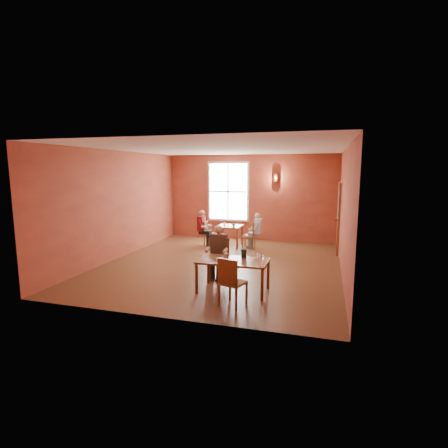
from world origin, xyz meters
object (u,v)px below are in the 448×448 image
(chair_diner_white, at_px, (249,235))
(diner_maroon, at_px, (210,228))
(main_table, at_px, (233,276))
(chair_empty, at_px, (233,282))
(chair_diner_maroon, at_px, (211,233))
(second_table, at_px, (229,236))
(chair_diner_main, at_px, (219,261))
(diner_main, at_px, (219,255))
(diner_white, at_px, (250,231))

(chair_diner_white, relative_size, diner_maroon, 0.72)
(main_table, distance_m, chair_empty, 0.78)
(chair_diner_maroon, bearing_deg, chair_empty, 23.00)
(second_table, height_order, chair_diner_white, chair_diner_white)
(chair_empty, bearing_deg, second_table, 123.59)
(chair_diner_main, height_order, chair_diner_maroon, chair_diner_main)
(diner_main, bearing_deg, diner_white, -89.37)
(main_table, distance_m, second_table, 4.29)
(chair_empty, xyz_separation_m, diner_white, (-0.73, 4.85, 0.08))
(diner_main, xyz_separation_m, chair_diner_white, (-0.07, 3.49, -0.18))
(chair_diner_maroon, height_order, diner_maroon, diner_maroon)
(diner_maroon, bearing_deg, chair_diner_white, 90.00)
(main_table, relative_size, chair_empty, 1.54)
(chair_empty, distance_m, diner_maroon, 5.29)
(diner_white, bearing_deg, chair_empty, -171.45)
(chair_diner_white, relative_size, chair_diner_maroon, 1.01)
(chair_diner_maroon, bearing_deg, diner_white, 90.00)
(chair_diner_main, height_order, diner_main, diner_main)
(main_table, relative_size, diner_white, 1.31)
(chair_diner_maroon, bearing_deg, second_table, 90.00)
(second_table, height_order, chair_diner_maroon, chair_diner_maroon)
(chair_diner_white, distance_m, chair_diner_maroon, 1.30)
(diner_main, distance_m, chair_empty, 1.53)
(chair_diner_white, bearing_deg, diner_maroon, 90.00)
(chair_diner_main, relative_size, diner_main, 0.73)
(diner_main, relative_size, diner_maroon, 1.05)
(chair_empty, height_order, diner_white, diner_white)
(chair_diner_main, relative_size, diner_white, 0.79)
(main_table, bearing_deg, chair_diner_maroon, 114.42)
(chair_diner_main, distance_m, chair_diner_white, 3.46)
(second_table, bearing_deg, chair_diner_main, -78.29)
(chair_empty, bearing_deg, chair_diner_main, 133.85)
(second_table, bearing_deg, main_table, -73.50)
(chair_empty, height_order, chair_diner_white, chair_empty)
(diner_white, bearing_deg, second_table, 90.00)
(chair_diner_main, xyz_separation_m, diner_maroon, (-1.40, 3.46, 0.13))
(diner_white, bearing_deg, main_table, -172.55)
(main_table, bearing_deg, chair_diner_main, 127.57)
(chair_empty, relative_size, diner_maroon, 0.82)
(second_table, xyz_separation_m, diner_white, (0.68, 0.00, 0.20))
(second_table, xyz_separation_m, diner_maroon, (-0.68, 0.00, 0.22))
(diner_main, height_order, diner_maroon, diner_main)
(main_table, height_order, chair_diner_main, chair_diner_main)
(diner_maroon, bearing_deg, chair_diner_maroon, 90.00)
(diner_white, bearing_deg, diner_maroon, 90.00)
(chair_empty, xyz_separation_m, chair_diner_maroon, (-2.06, 4.85, -0.06))
(chair_diner_main, height_order, second_table, chair_diner_main)
(chair_diner_white, relative_size, diner_white, 0.75)
(main_table, distance_m, diner_maroon, 4.54)
(chair_diner_main, relative_size, second_table, 1.11)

